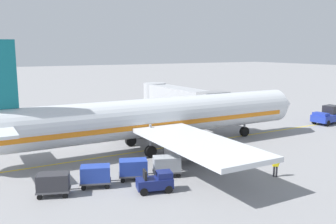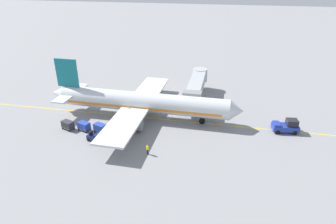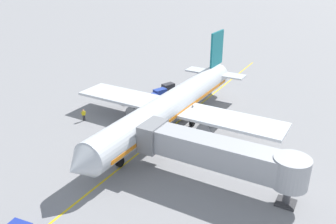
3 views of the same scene
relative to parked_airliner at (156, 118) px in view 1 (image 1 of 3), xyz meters
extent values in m
plane|color=gray|center=(-0.01, 2.20, -3.19)|extent=(400.00, 400.00, 0.00)
cube|color=gold|center=(-0.01, 2.20, -3.18)|extent=(0.24, 80.00, 0.01)
cylinder|color=silver|center=(0.00, 0.27, 0.10)|extent=(4.25, 32.06, 3.70)
cube|color=orange|center=(0.00, 0.27, -0.36)|extent=(4.24, 29.50, 0.44)
cone|color=silver|center=(0.30, 17.47, 0.10)|extent=(3.67, 2.46, 3.63)
cube|color=black|center=(0.27, 15.67, 0.75)|extent=(2.79, 1.15, 0.60)
cube|color=silver|center=(-0.01, -0.73, -0.55)|extent=(30.08, 5.71, 0.36)
cylinder|color=gray|center=(-5.50, 0.17, -1.80)|extent=(2.05, 3.23, 2.00)
cylinder|color=gray|center=(5.50, -0.02, -1.80)|extent=(2.05, 3.23, 2.00)
cylinder|color=black|center=(0.20, 11.47, -2.64)|extent=(0.47, 1.11, 1.10)
cylinder|color=gray|center=(0.20, 11.47, -1.09)|extent=(0.24, 0.24, 2.00)
cylinder|color=black|center=(-2.33, -1.69, -2.64)|extent=(0.47, 1.11, 1.10)
cylinder|color=gray|center=(-2.33, -1.69, -1.09)|extent=(0.24, 0.24, 2.00)
cylinder|color=black|center=(2.27, -1.77, -2.64)|extent=(0.47, 1.11, 1.10)
cylinder|color=gray|center=(2.27, -1.77, -1.09)|extent=(0.24, 0.24, 2.00)
cube|color=#A8AAAF|center=(-9.57, 9.11, 0.30)|extent=(15.35, 2.80, 2.60)
cube|color=gray|center=(-2.69, 9.11, 0.30)|extent=(2.00, 3.50, 2.99)
cylinder|color=#A8AAAF|center=(-17.25, 9.11, 0.30)|extent=(3.36, 3.36, 2.86)
cylinder|color=#4C4C51|center=(-17.25, 9.11, -2.09)|extent=(0.70, 0.70, 2.19)
cube|color=#38383A|center=(-17.25, 9.11, -3.11)|extent=(1.80, 1.80, 0.16)
cube|color=#1E339E|center=(0.24, 25.98, -2.34)|extent=(2.70, 4.63, 0.90)
cube|color=black|center=(0.13, 26.96, -1.34)|extent=(1.85, 2.03, 1.10)
cube|color=#1E339E|center=(0.42, 24.45, -1.71)|extent=(1.99, 1.31, 0.36)
cylinder|color=black|center=(1.34, 24.67, -2.79)|extent=(0.44, 0.84, 0.80)
cylinder|color=black|center=(-0.52, 24.45, -2.79)|extent=(0.44, 0.84, 0.80)
cylinder|color=black|center=(-0.85, 27.29, -2.79)|extent=(0.44, 0.84, 0.80)
cube|color=navy|center=(9.85, -5.38, -2.56)|extent=(1.82, 2.73, 0.70)
cube|color=navy|center=(10.04, -4.72, -1.99)|extent=(1.26, 1.28, 0.44)
cube|color=black|center=(9.67, -6.04, -1.89)|extent=(0.85, 0.38, 0.64)
cylinder|color=black|center=(9.89, -5.26, -1.91)|extent=(0.15, 0.28, 0.54)
cylinder|color=black|center=(9.57, -4.39, -2.91)|extent=(0.34, 0.59, 0.56)
cylinder|color=black|center=(10.61, -4.68, -2.91)|extent=(0.34, 0.59, 0.56)
cylinder|color=black|center=(9.10, -6.08, -2.91)|extent=(0.34, 0.59, 0.56)
cylinder|color=black|center=(10.14, -6.37, -2.91)|extent=(0.34, 0.59, 0.56)
cube|color=#4C4C51|center=(7.48, -3.03, -2.77)|extent=(2.00, 2.52, 0.12)
cube|color=#999EA3|center=(7.48, -3.03, -2.16)|extent=(1.90, 2.39, 1.10)
cylinder|color=#4C4C51|center=(8.00, -1.68, -2.78)|extent=(0.32, 0.68, 0.07)
cylinder|color=black|center=(7.26, -2.06, -3.01)|extent=(0.24, 0.38, 0.36)
cylinder|color=black|center=(8.29, -2.46, -3.01)|extent=(0.24, 0.38, 0.36)
cylinder|color=black|center=(6.66, -3.60, -3.01)|extent=(0.24, 0.38, 0.36)
cylinder|color=black|center=(7.70, -4.00, -3.01)|extent=(0.24, 0.38, 0.36)
cube|color=#4C4C51|center=(6.90, -5.66, -2.77)|extent=(2.00, 2.52, 0.12)
cube|color=#233D9E|center=(6.90, -5.66, -2.16)|extent=(1.90, 2.39, 1.10)
cylinder|color=#4C4C51|center=(7.43, -4.30, -2.78)|extent=(0.32, 0.68, 0.07)
cylinder|color=black|center=(6.69, -4.69, -3.01)|extent=(0.24, 0.38, 0.36)
cylinder|color=black|center=(7.72, -5.08, -3.01)|extent=(0.24, 0.38, 0.36)
cylinder|color=black|center=(6.09, -6.23, -3.01)|extent=(0.24, 0.38, 0.36)
cylinder|color=black|center=(7.12, -6.62, -3.01)|extent=(0.24, 0.38, 0.36)
cube|color=#4C4C51|center=(6.91, -8.65, -2.77)|extent=(2.00, 2.52, 0.12)
cube|color=#233D9E|center=(6.91, -8.65, -2.16)|extent=(1.90, 2.39, 1.10)
cylinder|color=#4C4C51|center=(7.43, -7.30, -2.78)|extent=(0.32, 0.68, 0.07)
cylinder|color=black|center=(6.69, -7.69, -3.01)|extent=(0.24, 0.38, 0.36)
cylinder|color=black|center=(7.72, -8.08, -3.01)|extent=(0.24, 0.38, 0.36)
cylinder|color=black|center=(6.10, -9.22, -3.01)|extent=(0.24, 0.38, 0.36)
cylinder|color=black|center=(7.13, -9.62, -3.01)|extent=(0.24, 0.38, 0.36)
cube|color=#4C4C51|center=(7.07, -11.68, -2.77)|extent=(2.00, 2.52, 0.12)
cube|color=#2D2D33|center=(7.07, -11.68, -2.16)|extent=(1.90, 2.39, 1.10)
cylinder|color=#4C4C51|center=(7.59, -10.33, -2.78)|extent=(0.32, 0.68, 0.07)
cylinder|color=black|center=(6.85, -10.71, -3.01)|extent=(0.24, 0.38, 0.36)
cylinder|color=black|center=(7.88, -11.11, -3.01)|extent=(0.24, 0.38, 0.36)
cylinder|color=black|center=(6.26, -12.25, -3.01)|extent=(0.24, 0.38, 0.36)
cylinder|color=black|center=(7.29, -12.65, -3.01)|extent=(0.24, 0.38, 0.36)
cylinder|color=#232328|center=(11.80, 4.17, -2.76)|extent=(0.15, 0.15, 0.85)
cylinder|color=#232328|center=(11.92, 4.33, -2.76)|extent=(0.15, 0.15, 0.85)
cube|color=yellow|center=(11.86, 4.25, -2.04)|extent=(0.42, 0.45, 0.60)
cylinder|color=yellow|center=(11.70, 4.06, -2.09)|extent=(0.21, 0.23, 0.57)
cylinder|color=yellow|center=(12.01, 4.45, -2.09)|extent=(0.21, 0.23, 0.57)
sphere|color=tan|center=(11.86, 4.25, -1.61)|extent=(0.22, 0.22, 0.22)
cube|color=red|center=(11.86, 4.25, -1.59)|extent=(0.22, 0.26, 0.10)
camera|label=1|loc=(31.46, -16.84, 6.63)|focal=39.26mm
camera|label=2|loc=(48.66, 14.98, 22.73)|focal=31.64mm
camera|label=3|loc=(-20.60, 37.62, 17.74)|focal=37.24mm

